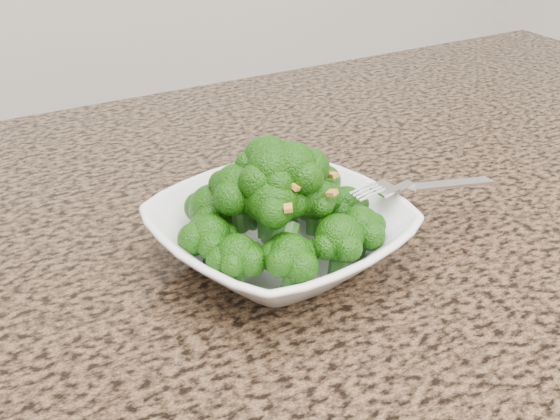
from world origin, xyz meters
TOP-DOWN VIEW (x-y plane):
  - granite_counter at (0.00, 0.30)m, footprint 1.64×1.04m
  - bowl at (0.06, 0.36)m, footprint 0.24×0.24m
  - broccoli_pile at (0.06, 0.36)m, footprint 0.18×0.18m
  - garlic_topping at (0.06, 0.36)m, footprint 0.11×0.11m
  - fork at (0.17, 0.34)m, footprint 0.18×0.04m

SIDE VIEW (x-z plane):
  - granite_counter at x=0.00m, z-range 0.87..0.90m
  - bowl at x=0.06m, z-range 0.90..0.95m
  - fork at x=0.17m, z-range 0.95..0.96m
  - broccoli_pile at x=0.06m, z-range 0.95..1.02m
  - garlic_topping at x=0.06m, z-range 1.02..1.03m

